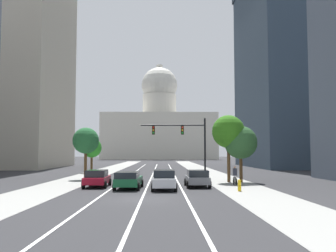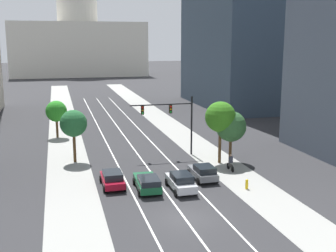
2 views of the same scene
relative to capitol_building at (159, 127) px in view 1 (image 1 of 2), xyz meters
The scene contains 20 objects.
ground_plane 98.10m from the capitol_building, 90.00° to the right, with size 400.00×400.00×0.00m, color #2B2B2D.
sidewalk_left 103.36m from the capitol_building, 94.44° to the right, with size 4.42×130.00×0.01m, color gray.
sidewalk_right 103.36m from the capitol_building, 85.56° to the right, with size 4.42×130.00×0.01m, color gray.
lane_stripe_left 113.00m from the capitol_building, 91.46° to the right, with size 0.16×90.00×0.01m, color white.
lane_stripe_center 112.97m from the capitol_building, 90.00° to the right, with size 0.16×90.00×0.01m, color white.
lane_stripe_right 113.00m from the capitol_building, 88.54° to the right, with size 0.16×90.00×0.01m, color white.
office_tower_far_left 91.80m from the capitol_building, 107.32° to the right, with size 16.42×25.87×53.56m.
office_tower_far_right 90.32m from the capitol_building, 71.07° to the right, with size 20.86×29.99×41.30m.
capitol_building is the anchor object (origin of this frame).
car_green 131.18m from the capitol_building, 90.63° to the right, with size 2.21×4.71×1.43m.
car_crimson 129.44m from the capitol_building, 91.91° to the right, with size 2.01×4.27×1.47m.
car_silver 131.83m from the capitol_building, 89.37° to the right, with size 2.00×4.47×1.58m.
car_gray 129.60m from the capitol_building, 88.09° to the right, with size 2.05×4.11×1.46m.
traffic_signal_mast 120.17m from the capitol_building, 88.18° to the right, with size 7.24×0.39×6.77m.
fire_hydrant 133.20m from the capitol_building, 86.89° to the right, with size 0.26×0.35×0.91m.
cyclist 127.79m from the capitol_building, 86.43° to the right, with size 0.36×1.70×1.72m.
street_tree_near_right 124.42m from the capitol_building, 86.34° to the right, with size 3.29×3.29×6.69m.
street_tree_mid_right 124.62m from the capitol_building, 85.79° to the right, with size 3.29×3.29×5.61m.
street_tree_near_left 107.63m from the capitol_building, 94.79° to the right, with size 2.84×2.84×5.06m.
street_tree_mid_left 120.14m from the capitol_building, 93.44° to the right, with size 2.91×2.91×5.72m.
Camera 1 is at (1.30, -23.63, 2.96)m, focal length 39.62 mm.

